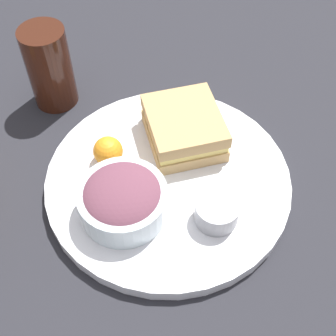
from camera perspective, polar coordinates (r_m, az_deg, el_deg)
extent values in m
plane|color=#232328|center=(0.65, 0.00, -2.11)|extent=(4.00, 4.00, 0.00)
cylinder|color=silver|center=(0.64, 0.00, -1.62)|extent=(0.33, 0.33, 0.02)
cube|color=tan|center=(0.67, 1.94, 4.03)|extent=(0.13, 0.12, 0.02)
cube|color=#E5C666|center=(0.65, 1.97, 4.91)|extent=(0.12, 0.11, 0.01)
cube|color=tan|center=(0.64, 2.01, 5.83)|extent=(0.13, 0.12, 0.02)
cylinder|color=silver|center=(0.59, -5.50, -4.11)|extent=(0.11, 0.11, 0.04)
ellipsoid|color=brown|center=(0.57, -5.59, -3.42)|extent=(0.10, 0.10, 0.04)
cylinder|color=#99999E|center=(0.58, 5.96, -5.33)|extent=(0.06, 0.06, 0.03)
sphere|color=orange|center=(0.64, -7.33, 2.06)|extent=(0.04, 0.04, 0.04)
cylinder|color=#38190F|center=(0.73, -14.26, 11.79)|extent=(0.07, 0.07, 0.13)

